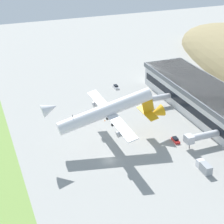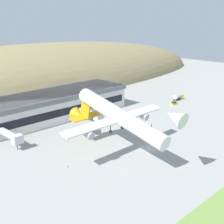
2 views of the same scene
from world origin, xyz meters
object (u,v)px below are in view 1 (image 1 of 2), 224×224
at_px(cargo_airplane, 108,111).
at_px(service_car_0, 176,140).
at_px(jetway_1, 200,137).
at_px(traffic_cone_0, 105,120).
at_px(service_car_1, 116,87).
at_px(box_truck, 204,167).
at_px(jetway_0, 156,98).
at_px(terminal_building, 215,105).

relative_size(cargo_airplane, service_car_0, 10.40).
xyz_separation_m(jetway_1, traffic_cone_0, (-31.02, -25.31, -3.71)).
xyz_separation_m(service_car_0, service_car_1, (-55.21, -1.76, 0.03)).
distance_m(cargo_airplane, box_truck, 38.30).
distance_m(cargo_airplane, service_car_1, 53.04).
distance_m(jetway_0, box_truck, 49.95).
height_order(service_car_0, traffic_cone_0, service_car_0).
relative_size(terminal_building, jetway_1, 6.58).
height_order(terminal_building, traffic_cone_0, terminal_building).
xyz_separation_m(jetway_1, service_car_1, (-61.19, -8.15, -3.31)).
distance_m(terminal_building, service_car_0, 26.86).
height_order(terminal_building, jetway_0, terminal_building).
bearing_deg(service_car_1, terminal_building, 29.99).
bearing_deg(jetway_0, traffic_cone_0, -79.85).
height_order(service_car_1, traffic_cone_0, service_car_1).
relative_size(service_car_0, traffic_cone_0, 7.76).
distance_m(terminal_building, jetway_0, 25.88).
distance_m(jetway_1, service_car_1, 61.82).
relative_size(terminal_building, box_truck, 13.36).
bearing_deg(cargo_airplane, service_car_1, 154.72).
height_order(jetway_1, traffic_cone_0, jetway_1).
height_order(cargo_airplane, box_truck, cargo_airplane).
bearing_deg(service_car_0, jetway_1, 46.91).
height_order(jetway_1, cargo_airplane, cargo_airplane).
distance_m(service_car_0, box_truck, 19.69).
bearing_deg(traffic_cone_0, service_car_1, 150.37).
relative_size(jetway_1, service_car_0, 3.06).
bearing_deg(terminal_building, jetway_1, -47.00).
bearing_deg(traffic_cone_0, box_truck, 22.18).
bearing_deg(jetway_1, terminal_building, 133.00).
bearing_deg(jetway_1, box_truck, -27.34).
bearing_deg(jetway_0, cargo_airplane, -55.46).
xyz_separation_m(service_car_0, traffic_cone_0, (-25.05, -18.92, -0.37)).
bearing_deg(box_truck, terminal_building, 140.64).
distance_m(service_car_0, traffic_cone_0, 31.39).
relative_size(terminal_building, service_car_0, 20.14).
xyz_separation_m(terminal_building, service_car_1, (-44.72, -25.80, -5.73)).
distance_m(jetway_0, cargo_airplane, 38.26).
bearing_deg(service_car_1, cargo_airplane, -25.28).
distance_m(jetway_1, box_truck, 15.61).
bearing_deg(cargo_airplane, traffic_cone_0, 163.56).
xyz_separation_m(cargo_airplane, box_truck, (28.25, 23.09, -11.64)).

